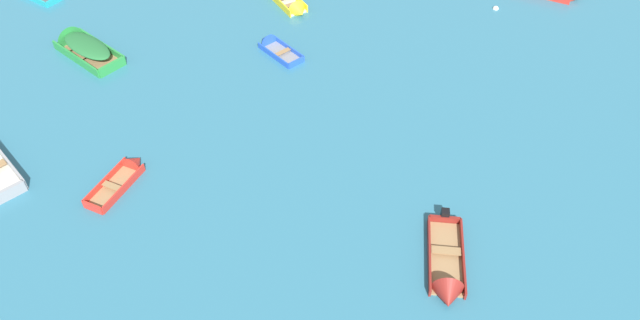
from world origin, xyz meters
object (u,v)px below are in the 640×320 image
(rowboat_red_near_right, at_px, (126,173))
(mooring_buoy_trailing, at_px, (496,9))
(rowboat_blue_near_camera, at_px, (272,45))
(rowboat_yellow_far_right, at_px, (293,6))
(rowboat_maroon_back_row_left, at_px, (447,279))
(rowboat_green_near_left, at_px, (80,44))

(rowboat_red_near_right, relative_size, mooring_buoy_trailing, 9.56)
(rowboat_blue_near_camera, bearing_deg, rowboat_yellow_far_right, 86.63)
(rowboat_red_near_right, height_order, rowboat_maroon_back_row_left, rowboat_maroon_back_row_left)
(rowboat_red_near_right, relative_size, rowboat_blue_near_camera, 1.12)
(rowboat_green_near_left, bearing_deg, rowboat_yellow_far_right, 31.60)
(rowboat_green_near_left, distance_m, mooring_buoy_trailing, 23.10)
(mooring_buoy_trailing, bearing_deg, rowboat_yellow_far_right, -168.85)
(rowboat_yellow_far_right, xyz_separation_m, rowboat_blue_near_camera, (-0.24, -4.00, -0.06))
(rowboat_red_near_right, bearing_deg, rowboat_green_near_left, 126.94)
(rowboat_maroon_back_row_left, xyz_separation_m, rowboat_green_near_left, (-19.60, 10.89, 0.21))
(rowboat_maroon_back_row_left, relative_size, mooring_buoy_trailing, 12.46)
(rowboat_blue_near_camera, height_order, rowboat_maroon_back_row_left, rowboat_maroon_back_row_left)
(rowboat_blue_near_camera, distance_m, mooring_buoy_trailing, 13.27)
(rowboat_red_near_right, distance_m, rowboat_blue_near_camera, 10.96)
(mooring_buoy_trailing, bearing_deg, rowboat_blue_near_camera, -151.85)
(rowboat_red_near_right, relative_size, rowboat_green_near_left, 0.69)
(rowboat_blue_near_camera, xyz_separation_m, mooring_buoy_trailing, (11.70, 6.26, -0.14))
(rowboat_blue_near_camera, relative_size, rowboat_maroon_back_row_left, 0.68)
(rowboat_green_near_left, bearing_deg, rowboat_blue_near_camera, 12.50)
(rowboat_yellow_far_right, relative_size, rowboat_green_near_left, 0.69)
(rowboat_yellow_far_right, distance_m, rowboat_blue_near_camera, 4.01)
(rowboat_blue_near_camera, xyz_separation_m, rowboat_maroon_back_row_left, (9.80, -13.07, 0.03))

